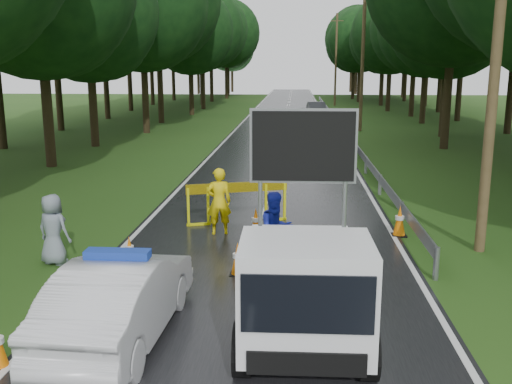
# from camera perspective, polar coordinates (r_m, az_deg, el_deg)

# --- Properties ---
(ground) EXTENTS (160.00, 160.00, 0.00)m
(ground) POSITION_cam_1_polar(r_m,az_deg,el_deg) (12.12, 0.03, -8.33)
(ground) COLOR #1F4614
(ground) RESTS_ON ground
(road) EXTENTS (7.00, 140.00, 0.02)m
(road) POSITION_cam_1_polar(r_m,az_deg,el_deg) (41.54, 2.85, 6.49)
(road) COLOR black
(road) RESTS_ON ground
(guardrail) EXTENTS (0.12, 60.06, 0.70)m
(guardrail) POSITION_cam_1_polar(r_m,az_deg,el_deg) (41.25, 8.03, 7.09)
(guardrail) COLOR gray
(guardrail) RESTS_ON ground
(utility_pole_near) EXTENTS (1.40, 0.24, 10.00)m
(utility_pole_near) POSITION_cam_1_polar(r_m,az_deg,el_deg) (14.05, 23.09, 14.61)
(utility_pole_near) COLOR #4A3C22
(utility_pole_near) RESTS_ON ground
(utility_pole_mid) EXTENTS (1.40, 0.24, 10.00)m
(utility_pole_mid) POSITION_cam_1_polar(r_m,az_deg,el_deg) (39.57, 10.63, 13.33)
(utility_pole_mid) COLOR #4A3C22
(utility_pole_mid) RESTS_ON ground
(utility_pole_far) EXTENTS (1.40, 0.24, 10.00)m
(utility_pole_far) POSITION_cam_1_polar(r_m,az_deg,el_deg) (65.46, 8.00, 12.98)
(utility_pole_far) COLOR #4A3C22
(utility_pole_far) RESTS_ON ground
(police_sedan) EXTENTS (1.63, 4.16, 1.49)m
(police_sedan) POSITION_cam_1_polar(r_m,az_deg,el_deg) (9.47, -13.44, -10.39)
(police_sedan) COLOR silver
(police_sedan) RESTS_ON ground
(work_truck) EXTENTS (2.07, 4.50, 3.56)m
(work_truck) POSITION_cam_1_polar(r_m,az_deg,el_deg) (9.24, 4.73, -8.74)
(work_truck) COLOR gray
(work_truck) RESTS_ON ground
(barrier) EXTENTS (2.73, 0.91, 1.18)m
(barrier) POSITION_cam_1_polar(r_m,az_deg,el_deg) (15.76, -1.89, -0.07)
(barrier) COLOR #D7D80B
(barrier) RESTS_ON ground
(officer) EXTENTS (0.73, 0.56, 1.77)m
(officer) POSITION_cam_1_polar(r_m,az_deg,el_deg) (14.77, -3.73, -0.96)
(officer) COLOR yellow
(officer) RESTS_ON ground
(civilian) EXTENTS (1.03, 0.97, 1.69)m
(civilian) POSITION_cam_1_polar(r_m,az_deg,el_deg) (12.31, 2.00, -3.86)
(civilian) COLOR #1C27B7
(civilian) RESTS_ON ground
(bystander_right) EXTENTS (0.89, 0.71, 1.58)m
(bystander_right) POSITION_cam_1_polar(r_m,az_deg,el_deg) (13.33, -19.63, -3.55)
(bystander_right) COLOR gray
(bystander_right) RESTS_ON ground
(queue_car_first) EXTENTS (1.72, 4.02, 1.35)m
(queue_car_first) POSITION_cam_1_polar(r_m,az_deg,el_deg) (29.91, 7.43, 5.37)
(queue_car_first) COLOR #43464B
(queue_car_first) RESTS_ON ground
(queue_car_second) EXTENTS (2.15, 4.60, 1.30)m
(queue_car_second) POSITION_cam_1_polar(r_m,az_deg,el_deg) (36.59, 6.77, 6.62)
(queue_car_second) COLOR #9A9DA2
(queue_car_second) RESTS_ON ground
(queue_car_third) EXTENTS (2.24, 4.71, 1.30)m
(queue_car_third) POSITION_cam_1_polar(r_m,az_deg,el_deg) (42.53, 4.99, 7.46)
(queue_car_third) COLOR black
(queue_car_third) RESTS_ON ground
(queue_car_fourth) EXTENTS (1.78, 4.18, 1.34)m
(queue_car_fourth) POSITION_cam_1_polar(r_m,az_deg,el_deg) (49.65, 6.07, 8.17)
(queue_car_fourth) COLOR #3F4147
(queue_car_fourth) RESTS_ON ground
(cone_center) EXTENTS (0.34, 0.34, 0.72)m
(cone_center) POSITION_cam_1_polar(r_m,az_deg,el_deg) (12.03, -1.84, -6.73)
(cone_center) COLOR black
(cone_center) RESTS_ON ground
(cone_far) EXTENTS (0.37, 0.37, 0.77)m
(cone_far) POSITION_cam_1_polar(r_m,az_deg,el_deg) (14.64, -0.02, -3.10)
(cone_far) COLOR black
(cone_far) RESTS_ON ground
(cone_left_mid) EXTENTS (0.31, 0.31, 0.65)m
(cone_left_mid) POSITION_cam_1_polar(r_m,az_deg,el_deg) (12.97, -12.53, -5.74)
(cone_left_mid) COLOR black
(cone_left_mid) RESTS_ON ground
(cone_right) EXTENTS (0.38, 0.38, 0.81)m
(cone_right) POSITION_cam_1_polar(r_m,az_deg,el_deg) (15.19, 14.16, -2.85)
(cone_right) COLOR black
(cone_right) RESTS_ON ground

